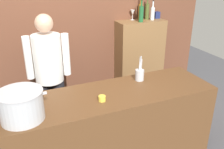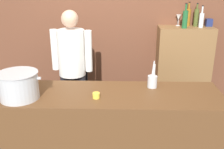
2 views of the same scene
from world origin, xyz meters
The scene contains 13 objects.
brick_back_panel centered at (0.00, 1.40, 1.50)m, with size 4.40×0.10×3.00m, color brown.
prep_counter centered at (0.00, 0.00, 0.45)m, with size 2.38×0.70×0.90m, color brown.
bar_cabinet centered at (1.04, 1.19, 0.69)m, with size 0.76×0.32×1.37m, color brown.
chef centered at (-0.48, 0.73, 0.96)m, with size 0.53×0.38×1.66m.
stockpot_large centered at (-0.87, -0.13, 1.04)m, with size 0.45×0.40×0.27m.
utensil_crock centered at (0.48, 0.18, 0.97)m, with size 0.10×0.10×0.30m.
butter_jar centered at (-0.11, -0.11, 0.93)m, with size 0.07×0.07×0.06m, color yellow.
wine_bottle_green centered at (0.99, 1.11, 1.50)m, with size 0.07×0.07×0.33m.
wine_bottle_olive centered at (1.18, 1.25, 1.50)m, with size 0.06×0.06×0.32m.
wine_bottle_amber centered at (1.07, 1.28, 1.50)m, with size 0.07×0.07×0.33m.
wine_bottle_clear centered at (1.23, 1.17, 1.48)m, with size 0.06×0.06×0.29m.
wine_glass_wide centered at (0.94, 1.29, 1.48)m, with size 0.07×0.07×0.16m.
spice_tin_navy centered at (1.36, 1.26, 1.43)m, with size 0.09×0.09×0.10m, color navy.
Camera 1 is at (-0.88, -2.17, 2.15)m, focal length 40.03 mm.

